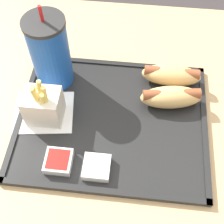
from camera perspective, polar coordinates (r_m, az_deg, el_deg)
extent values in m
plane|color=#383333|center=(1.38, -1.70, -18.15)|extent=(8.00, 8.00, 0.00)
cube|color=tan|center=(1.02, -2.23, -12.79)|extent=(1.46, 0.84, 0.74)
cube|color=black|center=(0.69, 0.00, -1.60)|extent=(0.41, 0.34, 0.01)
cube|color=black|center=(0.61, -1.68, -14.19)|extent=(0.41, 0.01, 0.00)
cube|color=black|center=(0.78, 1.30, 8.82)|extent=(0.41, 0.01, 0.00)
cube|color=black|center=(0.72, -16.05, 0.22)|extent=(0.01, 0.34, 0.00)
cube|color=black|center=(0.70, 16.59, -2.73)|extent=(0.01, 0.34, 0.00)
cube|color=white|center=(0.71, -12.36, -0.04)|extent=(0.14, 0.13, 0.00)
cylinder|color=#194CA5|center=(0.70, -11.20, 10.39)|extent=(0.09, 0.09, 0.17)
cylinder|color=#262626|center=(0.65, -12.50, 15.69)|extent=(0.09, 0.09, 0.01)
cylinder|color=red|center=(0.63, -12.87, 17.15)|extent=(0.01, 0.01, 0.03)
ellipsoid|color=tan|center=(0.74, 10.75, 6.62)|extent=(0.14, 0.05, 0.05)
cylinder|color=brown|center=(0.73, 10.87, 7.14)|extent=(0.13, 0.02, 0.02)
ellipsoid|color=tan|center=(0.70, 10.72, 2.67)|extent=(0.14, 0.07, 0.05)
cylinder|color=brown|center=(0.69, 10.86, 3.18)|extent=(0.13, 0.04, 0.02)
cube|color=silver|center=(0.67, -12.36, 1.05)|extent=(0.08, 0.06, 0.08)
cylinder|color=#EACC60|center=(0.63, -11.94, 1.98)|extent=(0.01, 0.02, 0.07)
cylinder|color=#EACC60|center=(0.64, -12.61, 1.32)|extent=(0.02, 0.02, 0.07)
cylinder|color=#EACC60|center=(0.66, -12.69, 3.21)|extent=(0.02, 0.02, 0.06)
cylinder|color=#EACC60|center=(0.64, -13.51, 2.03)|extent=(0.02, 0.02, 0.08)
cylinder|color=#EACC60|center=(0.64, -12.82, 3.29)|extent=(0.02, 0.02, 0.08)
cylinder|color=#EACC60|center=(0.66, -13.84, 2.79)|extent=(0.02, 0.01, 0.07)
cube|color=silver|center=(0.62, -2.83, -10.07)|extent=(0.05, 0.05, 0.02)
cube|color=white|center=(0.61, -2.86, -9.73)|extent=(0.04, 0.04, 0.00)
cube|color=silver|center=(0.64, -9.76, -8.87)|extent=(0.05, 0.05, 0.02)
cube|color=#B21914|center=(0.63, -9.88, -8.52)|extent=(0.04, 0.04, 0.00)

